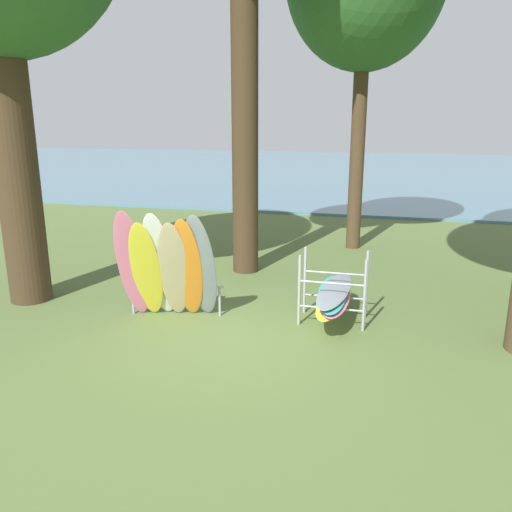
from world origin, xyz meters
TOP-DOWN VIEW (x-y plane):
  - ground_plane at (0.00, 0.00)m, footprint 80.00×80.00m
  - lake_water at (0.00, 29.43)m, footprint 80.00×36.00m
  - leaning_board_pile at (-1.35, 0.57)m, footprint 1.78×1.22m
  - board_storage_rack at (1.47, 1.30)m, footprint 1.15×2.13m

SIDE VIEW (x-z plane):
  - ground_plane at x=0.00m, z-range 0.00..0.00m
  - lake_water at x=0.00m, z-range 0.00..0.10m
  - board_storage_rack at x=1.47m, z-range -0.13..1.12m
  - leaning_board_pile at x=-1.35m, z-range -0.06..2.01m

